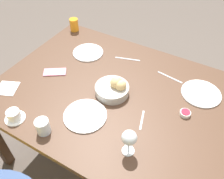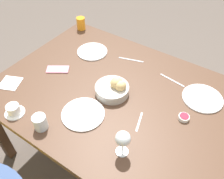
{
  "view_description": "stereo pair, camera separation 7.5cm",
  "coord_description": "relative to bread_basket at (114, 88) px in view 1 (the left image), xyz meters",
  "views": [
    {
      "loc": [
        -0.49,
        0.91,
        1.77
      ],
      "look_at": [
        0.03,
        0.02,
        0.74
      ],
      "focal_mm": 38.0,
      "sensor_mm": 36.0,
      "label": 1
    },
    {
      "loc": [
        -0.55,
        0.87,
        1.77
      ],
      "look_at": [
        0.03,
        0.02,
        0.74
      ],
      "focal_mm": 38.0,
      "sensor_mm": 36.0,
      "label": 2
    }
  ],
  "objects": [
    {
      "name": "plate_far_center",
      "position": [
        0.05,
        0.24,
        -0.04
      ],
      "size": [
        0.25,
        0.25,
        0.01
      ],
      "color": "white",
      "rests_on": "dining_table"
    },
    {
      "name": "bread_basket",
      "position": [
        0.0,
        0.0,
        0.0
      ],
      "size": [
        0.21,
        0.21,
        0.12
      ],
      "color": "#B2ADA3",
      "rests_on": "dining_table"
    },
    {
      "name": "knife_silver",
      "position": [
        -0.25,
        -0.31,
        -0.04
      ],
      "size": [
        0.18,
        0.04,
        0.0
      ],
      "color": "#B7B7BC",
      "rests_on": "dining_table"
    },
    {
      "name": "napkin",
      "position": [
        0.61,
        0.3,
        -0.04
      ],
      "size": [
        0.16,
        0.16,
        0.0
      ],
      "color": "white",
      "rests_on": "dining_table"
    },
    {
      "name": "ground_plane",
      "position": [
        -0.02,
        -0.01,
        -0.75
      ],
      "size": [
        10.0,
        10.0,
        0.0
      ],
      "primitive_type": "plane",
      "color": "#564C44"
    },
    {
      "name": "plate_near_right",
      "position": [
        0.37,
        -0.26,
        -0.04
      ],
      "size": [
        0.22,
        0.22,
        0.01
      ],
      "color": "white",
      "rests_on": "dining_table"
    },
    {
      "name": "jam_bowl_berry",
      "position": [
        -0.44,
        -0.05,
        -0.03
      ],
      "size": [
        0.06,
        0.06,
        0.03
      ],
      "color": "white",
      "rests_on": "dining_table"
    },
    {
      "name": "spoon_coffee",
      "position": [
        -0.24,
        0.11,
        -0.04
      ],
      "size": [
        0.05,
        0.13,
        0.0
      ],
      "color": "#B7B7BC",
      "rests_on": "dining_table"
    },
    {
      "name": "plate_near_left",
      "position": [
        -0.47,
        -0.26,
        -0.04
      ],
      "size": [
        0.24,
        0.24,
        0.01
      ],
      "color": "white",
      "rests_on": "dining_table"
    },
    {
      "name": "juice_glass",
      "position": [
        0.65,
        -0.48,
        0.01
      ],
      "size": [
        0.07,
        0.07,
        0.1
      ],
      "color": "orange",
      "rests_on": "dining_table"
    },
    {
      "name": "cell_phone",
      "position": [
        0.44,
        0.03,
        -0.04
      ],
      "size": [
        0.17,
        0.14,
        0.01
      ],
      "color": "pink",
      "rests_on": "dining_table"
    },
    {
      "name": "water_tumbler",
      "position": [
        0.18,
        0.44,
        0.0
      ],
      "size": [
        0.07,
        0.07,
        0.09
      ],
      "color": "silver",
      "rests_on": "dining_table"
    },
    {
      "name": "dining_table",
      "position": [
        -0.02,
        -0.01,
        -0.12
      ],
      "size": [
        1.52,
        1.1,
        0.71
      ],
      "color": "#4C3323",
      "rests_on": "ground_plane"
    },
    {
      "name": "coffee_cup",
      "position": [
        0.38,
        0.45,
        -0.01
      ],
      "size": [
        0.11,
        0.11,
        0.06
      ],
      "color": "white",
      "rests_on": "dining_table"
    },
    {
      "name": "wine_glass",
      "position": [
        -0.26,
        0.32,
        0.07
      ],
      "size": [
        0.08,
        0.08,
        0.16
      ],
      "color": "silver",
      "rests_on": "dining_table"
    },
    {
      "name": "fork_silver",
      "position": [
        0.08,
        -0.35,
        -0.04
      ],
      "size": [
        0.18,
        0.06,
        0.0
      ],
      "color": "#B7B7BC",
      "rests_on": "dining_table"
    }
  ]
}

